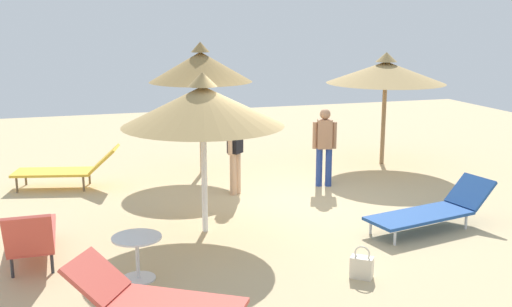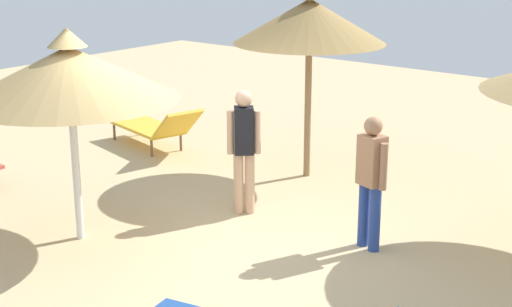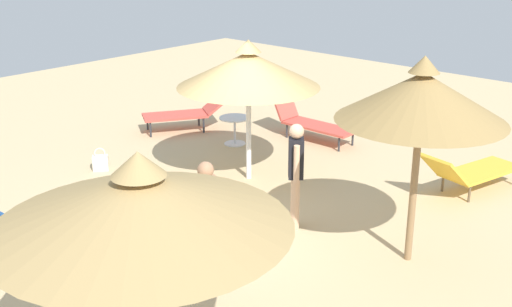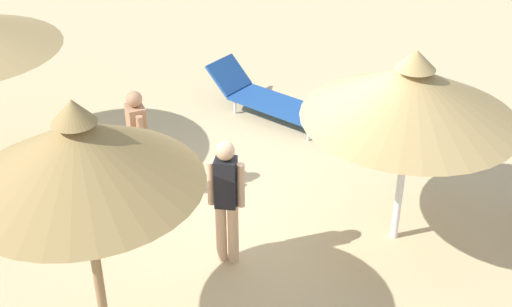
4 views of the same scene
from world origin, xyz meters
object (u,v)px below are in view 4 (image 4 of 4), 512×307
Objects in this scene: parasol_umbrella_far_right at (412,93)px; person_standing_back at (138,138)px; lounge_chair_edge at (267,98)px; person_standing_front at (226,196)px; parasol_umbrella_far_left at (79,154)px; handbag at (414,123)px.

parasol_umbrella_far_right is 1.61× the size of person_standing_back.
person_standing_back is (-0.67, 2.86, 0.58)m from lounge_chair_edge.
parasol_umbrella_far_right is 1.54× the size of person_standing_front.
lounge_chair_edge is 1.48× the size of person_standing_back.
parasol_umbrella_far_left reaches higher than handbag.
handbag is (-1.96, -1.40, -0.16)m from lounge_chair_edge.
lounge_chair_edge is 5.26× the size of handbag.
person_standing_back is 0.96× the size of person_standing_front.
handbag is at bearing -56.12° from parasol_umbrella_far_right.
handbag is (0.83, -6.04, -2.16)m from parasol_umbrella_far_left.
parasol_umbrella_far_right is at bearing -118.17° from person_standing_front.
parasol_umbrella_far_left is 3.11m from person_standing_back.
lounge_chair_edge is at bearing -48.32° from person_standing_front.
parasol_umbrella_far_left is (0.75, 3.69, 0.30)m from parasol_umbrella_far_right.
person_standing_front is at bearing 131.68° from lounge_chair_edge.
person_standing_front is 3.71× the size of handbag.
person_standing_back is 4.52m from handbag.
parasol_umbrella_far_left is 1.80× the size of person_standing_back.
lounge_chair_edge is at bearing 35.46° from handbag.
person_standing_front reaches higher than handbag.
person_standing_back reaches higher than lounge_chair_edge.
parasol_umbrella_far_right is at bearing -146.33° from person_standing_back.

